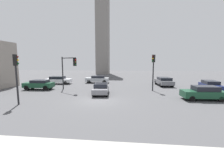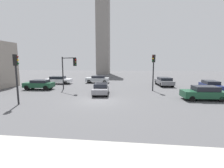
# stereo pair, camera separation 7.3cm
# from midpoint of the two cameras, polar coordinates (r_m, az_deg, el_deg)

# --- Properties ---
(ground_plane) EXTENTS (107.29, 107.29, 0.00)m
(ground_plane) POSITION_cam_midpoint_polar(r_m,az_deg,el_deg) (16.89, -5.16, -5.73)
(ground_plane) COLOR #4C4C4F
(sidewalk_corner) EXTENTS (38.62, 4.14, 0.15)m
(sidewalk_corner) POSITION_cam_midpoint_polar(r_m,az_deg,el_deg) (7.36, -24.18, -24.87)
(sidewalk_corner) COLOR #A8A59E
(sidewalk_corner) RESTS_ON ground_plane
(traffic_light_0) EXTENTS (0.49, 0.43, 4.60)m
(traffic_light_0) POSITION_cam_midpoint_polar(r_m,az_deg,el_deg) (17.14, -30.66, 4.32)
(traffic_light_0) COLOR black
(traffic_light_0) RESTS_ON ground_plane
(traffic_light_1) EXTENTS (2.83, 2.14, 4.63)m
(traffic_light_1) POSITION_cam_midpoint_polar(r_m,az_deg,el_deg) (23.05, -15.03, 6.07)
(traffic_light_1) COLOR black
(traffic_light_1) RESTS_ON ground_plane
(traffic_light_2) EXTENTS (0.45, 0.48, 4.86)m
(traffic_light_2) POSITION_cam_midpoint_polar(r_m,az_deg,el_deg) (22.50, 14.18, 6.21)
(traffic_light_2) COLOR black
(traffic_light_2) RESTS_ON ground_plane
(car_0) EXTENTS (2.16, 4.24, 1.32)m
(car_0) POSITION_cam_midpoint_polar(r_m,az_deg,el_deg) (19.88, -3.99, -1.59)
(car_0) COLOR slate
(car_0) RESTS_ON ground_plane
(car_1) EXTENTS (4.32, 1.98, 1.32)m
(car_1) POSITION_cam_midpoint_polar(r_m,az_deg,el_deg) (30.42, -5.22, 1.75)
(car_1) COLOR #ADB2B7
(car_1) RESTS_ON ground_plane
(car_2) EXTENTS (2.52, 4.74, 1.39)m
(car_2) POSITION_cam_midpoint_polar(r_m,az_deg,el_deg) (28.06, 17.66, 0.95)
(car_2) COLOR slate
(car_2) RESTS_ON ground_plane
(car_3) EXTENTS (4.45, 1.98, 1.34)m
(car_3) POSITION_cam_midpoint_polar(r_m,az_deg,el_deg) (30.49, -18.31, 1.38)
(car_3) COLOR silver
(car_3) RESTS_ON ground_plane
(car_4) EXTENTS (4.08, 1.88, 1.38)m
(car_4) POSITION_cam_midpoint_polar(r_m,az_deg,el_deg) (25.30, -24.28, -0.10)
(car_4) COLOR #19472D
(car_4) RESTS_ON ground_plane
(car_5) EXTENTS (2.09, 4.43, 1.38)m
(car_5) POSITION_cam_midpoint_polar(r_m,az_deg,el_deg) (25.87, 31.19, -0.43)
(car_5) COLOR navy
(car_5) RESTS_ON ground_plane
(car_6) EXTENTS (4.25, 2.06, 1.46)m
(car_6) POSITION_cam_midpoint_polar(r_m,az_deg,el_deg) (19.36, 29.29, -2.67)
(car_6) COLOR #19472D
(car_6) RESTS_ON ground_plane
(skyline_tower) EXTENTS (3.93, 3.93, 26.73)m
(skyline_tower) POSITION_cam_midpoint_polar(r_m,az_deg,el_deg) (53.18, -3.36, 18.08)
(skyline_tower) COLOR gray
(skyline_tower) RESTS_ON ground_plane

